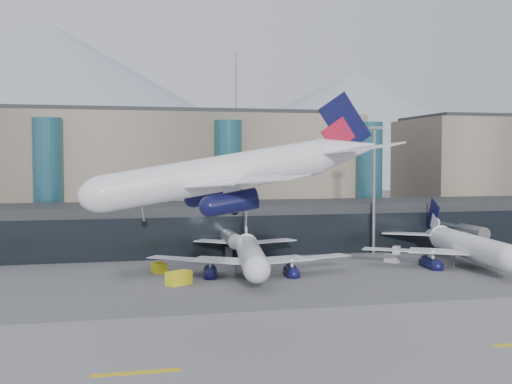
# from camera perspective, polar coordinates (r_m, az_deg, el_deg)

# --- Properties ---
(ground) EXTENTS (900.00, 900.00, 0.00)m
(ground) POSITION_cam_1_polar(r_m,az_deg,el_deg) (78.02, 4.04, -11.24)
(ground) COLOR #515154
(ground) RESTS_ON ground
(runway_strip) EXTENTS (400.00, 40.00, 0.04)m
(runway_strip) POSITION_cam_1_polar(r_m,az_deg,el_deg) (64.37, 8.09, -14.35)
(runway_strip) COLOR slate
(runway_strip) RESTS_ON ground
(runway_markings) EXTENTS (128.00, 1.00, 0.02)m
(runway_markings) POSITION_cam_1_polar(r_m,az_deg,el_deg) (64.36, 8.09, -14.32)
(runway_markings) COLOR gold
(runway_markings) RESTS_ON ground
(concourse) EXTENTS (170.00, 27.00, 10.00)m
(concourse) POSITION_cam_1_polar(r_m,az_deg,el_deg) (132.65, -3.32, -3.15)
(concourse) COLOR black
(concourse) RESTS_ON ground
(terminal_main) EXTENTS (130.00, 30.00, 31.00)m
(terminal_main) POSITION_cam_1_polar(r_m,az_deg,el_deg) (162.33, -14.01, 1.59)
(terminal_main) COLOR gray
(terminal_main) RESTS_ON ground
(teal_towers) EXTENTS (116.40, 19.40, 46.00)m
(teal_towers) POSITION_cam_1_polar(r_m,az_deg,el_deg) (146.55, -10.19, 0.93)
(teal_towers) COLOR #245966
(teal_towers) RESTS_ON ground
(mountain_ridge) EXTENTS (910.00, 400.00, 110.00)m
(mountain_ridge) POSITION_cam_1_polar(r_m,az_deg,el_deg) (454.66, -8.25, 6.32)
(mountain_ridge) COLOR gray
(mountain_ridge) RESTS_ON ground
(lightmast_mid) EXTENTS (3.00, 1.20, 25.60)m
(lightmast_mid) POSITION_cam_1_polar(r_m,az_deg,el_deg) (131.23, 10.44, 0.87)
(lightmast_mid) COLOR slate
(lightmast_mid) RESTS_ON ground
(hero_jet) EXTENTS (31.62, 32.84, 10.57)m
(hero_jet) POSITION_cam_1_polar(r_m,az_deg,el_deg) (66.19, -1.00, 2.68)
(hero_jet) COLOR silver
(hero_jet) RESTS_ON ground
(jet_parked_mid) EXTENTS (35.54, 35.76, 11.58)m
(jet_parked_mid) POSITION_cam_1_polar(r_m,az_deg,el_deg) (108.26, -0.56, -4.86)
(jet_parked_mid) COLOR silver
(jet_parked_mid) RESTS_ON ground
(jet_parked_right) EXTENTS (39.06, 38.84, 12.65)m
(jet_parked_right) POSITION_cam_1_polar(r_m,az_deg,el_deg) (123.13, 17.83, -3.86)
(jet_parked_right) COLOR silver
(jet_parked_right) RESTS_ON ground
(veh_b) EXTENTS (2.68, 3.37, 1.70)m
(veh_b) POSITION_cam_1_polar(r_m,az_deg,el_deg) (109.44, -8.60, -6.68)
(veh_b) COLOR yellow
(veh_b) RESTS_ON ground
(veh_d) EXTENTS (2.59, 3.04, 1.53)m
(veh_d) POSITION_cam_1_polar(r_m,az_deg,el_deg) (132.32, 12.38, -5.07)
(veh_d) COLOR #BDBDBD
(veh_d) RESTS_ON ground
(veh_g) EXTENTS (2.71, 2.93, 1.49)m
(veh_g) POSITION_cam_1_polar(r_m,az_deg,el_deg) (121.49, 11.98, -5.79)
(veh_g) COLOR #BDBDBD
(veh_g) RESTS_ON ground
(veh_h) EXTENTS (4.25, 3.68, 2.08)m
(veh_h) POSITION_cam_1_polar(r_m,az_deg,el_deg) (98.83, -6.88, -7.60)
(veh_h) COLOR yellow
(veh_h) RESTS_ON ground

